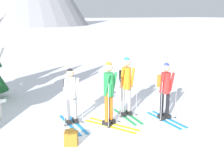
{
  "coord_description": "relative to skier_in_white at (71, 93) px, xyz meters",
  "views": [
    {
      "loc": [
        -3.82,
        -7.01,
        3.13
      ],
      "look_at": [
        0.19,
        0.37,
        1.05
      ],
      "focal_mm": 45.52,
      "sensor_mm": 36.0,
      "label": 1
    }
  ],
  "objects": [
    {
      "name": "skier_in_orange",
      "position": [
        1.75,
        -0.18,
        0.15
      ],
      "size": [
        0.61,
        1.59,
        1.86
      ],
      "color": "green",
      "rests_on": "ground"
    },
    {
      "name": "skier_in_white",
      "position": [
        0.0,
        0.0,
        0.0
      ],
      "size": [
        0.61,
        1.71,
        1.65
      ],
      "color": "#1E84D1",
      "rests_on": "ground"
    },
    {
      "name": "skier_in_green",
      "position": [
        0.91,
        -0.63,
        0.12
      ],
      "size": [
        1.07,
        1.7,
        1.85
      ],
      "color": "yellow",
      "rests_on": "ground"
    },
    {
      "name": "ground_plane",
      "position": [
        1.13,
        -0.43,
        -0.92
      ],
      "size": [
        400.0,
        400.0,
        0.0
      ],
      "primitive_type": "plane",
      "color": "white"
    },
    {
      "name": "backpack_on_snow_front",
      "position": [
        -0.51,
        -1.33,
        -0.73
      ],
      "size": [
        0.4,
        0.36,
        0.38
      ],
      "color": "#99661E",
      "rests_on": "ground"
    },
    {
      "name": "skier_in_red",
      "position": [
        2.61,
        -1.0,
        0.07
      ],
      "size": [
        0.61,
        1.6,
        1.74
      ],
      "color": "#1E84D1",
      "rests_on": "ground"
    }
  ]
}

